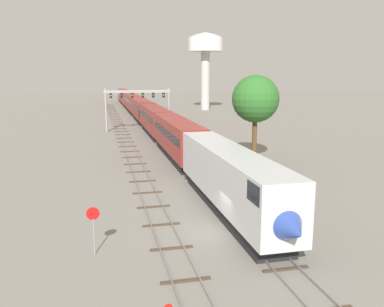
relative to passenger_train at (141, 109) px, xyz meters
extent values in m
plane|color=gray|center=(-2.00, -66.49, -2.61)|extent=(400.00, 400.00, 0.00)
cube|color=slate|center=(-0.72, -6.49, -2.53)|extent=(0.07, 200.00, 0.16)
cube|color=slate|center=(0.72, -6.49, -2.53)|extent=(0.07, 200.00, 0.16)
cube|color=#473828|center=(0.00, -72.49, -2.56)|extent=(2.60, 0.24, 0.10)
cube|color=#473828|center=(0.00, -68.49, -2.56)|extent=(2.60, 0.24, 0.10)
cube|color=#473828|center=(0.00, -64.49, -2.56)|extent=(2.60, 0.24, 0.10)
cube|color=#473828|center=(0.00, -60.49, -2.56)|extent=(2.60, 0.24, 0.10)
cube|color=#473828|center=(0.00, -56.49, -2.56)|extent=(2.60, 0.24, 0.10)
cube|color=#473828|center=(0.00, -52.49, -2.56)|extent=(2.60, 0.24, 0.10)
cube|color=#473828|center=(0.00, -48.49, -2.56)|extent=(2.60, 0.24, 0.10)
cube|color=#473828|center=(0.00, -44.49, -2.56)|extent=(2.60, 0.24, 0.10)
cube|color=#473828|center=(0.00, -40.49, -2.56)|extent=(2.60, 0.24, 0.10)
cube|color=#473828|center=(0.00, -36.49, -2.56)|extent=(2.60, 0.24, 0.10)
cube|color=#473828|center=(0.00, -32.49, -2.56)|extent=(2.60, 0.24, 0.10)
cube|color=#473828|center=(0.00, -28.49, -2.56)|extent=(2.60, 0.24, 0.10)
cube|color=#473828|center=(0.00, -24.49, -2.56)|extent=(2.60, 0.24, 0.10)
cube|color=#473828|center=(0.00, -20.49, -2.56)|extent=(2.60, 0.24, 0.10)
cube|color=#473828|center=(0.00, -16.49, -2.56)|extent=(2.60, 0.24, 0.10)
cube|color=#473828|center=(0.00, -12.49, -2.56)|extent=(2.60, 0.24, 0.10)
cube|color=#473828|center=(0.00, -8.49, -2.56)|extent=(2.60, 0.24, 0.10)
cube|color=#473828|center=(0.00, -4.49, -2.56)|extent=(2.60, 0.24, 0.10)
cube|color=#473828|center=(0.00, -0.49, -2.56)|extent=(2.60, 0.24, 0.10)
cube|color=#473828|center=(0.00, 3.51, -2.56)|extent=(2.60, 0.24, 0.10)
cube|color=#473828|center=(0.00, 7.51, -2.56)|extent=(2.60, 0.24, 0.10)
cube|color=#473828|center=(0.00, 11.51, -2.56)|extent=(2.60, 0.24, 0.10)
cube|color=#473828|center=(0.00, 15.51, -2.56)|extent=(2.60, 0.24, 0.10)
cube|color=#473828|center=(0.00, 19.51, -2.56)|extent=(2.60, 0.24, 0.10)
cube|color=#473828|center=(0.00, 23.51, -2.56)|extent=(2.60, 0.24, 0.10)
cube|color=#473828|center=(0.00, 27.51, -2.56)|extent=(2.60, 0.24, 0.10)
cube|color=#473828|center=(0.00, 31.51, -2.56)|extent=(2.60, 0.24, 0.10)
cube|color=#473828|center=(0.00, 35.51, -2.56)|extent=(2.60, 0.24, 0.10)
cube|color=#473828|center=(0.00, 39.51, -2.56)|extent=(2.60, 0.24, 0.10)
cube|color=#473828|center=(0.00, 43.51, -2.56)|extent=(2.60, 0.24, 0.10)
cube|color=#473828|center=(0.00, 47.51, -2.56)|extent=(2.60, 0.24, 0.10)
cube|color=#473828|center=(0.00, 51.51, -2.56)|extent=(2.60, 0.24, 0.10)
cube|color=#473828|center=(0.00, 55.51, -2.56)|extent=(2.60, 0.24, 0.10)
cube|color=#473828|center=(0.00, 59.51, -2.56)|extent=(2.60, 0.24, 0.10)
cube|color=#473828|center=(0.00, 63.51, -2.56)|extent=(2.60, 0.24, 0.10)
cube|color=#473828|center=(0.00, 67.51, -2.56)|extent=(2.60, 0.24, 0.10)
cube|color=#473828|center=(0.00, 71.51, -2.56)|extent=(2.60, 0.24, 0.10)
cube|color=#473828|center=(0.00, 75.51, -2.56)|extent=(2.60, 0.24, 0.10)
cube|color=#473828|center=(0.00, 79.51, -2.56)|extent=(2.60, 0.24, 0.10)
cube|color=#473828|center=(0.00, 83.51, -2.56)|extent=(2.60, 0.24, 0.10)
cube|color=#473828|center=(0.00, 87.51, -2.56)|extent=(2.60, 0.24, 0.10)
cube|color=#473828|center=(0.00, 91.51, -2.56)|extent=(2.60, 0.24, 0.10)
cube|color=slate|center=(-6.22, -26.49, -2.53)|extent=(0.07, 160.00, 0.16)
cube|color=slate|center=(-4.78, -26.49, -2.53)|extent=(0.07, 160.00, 0.16)
cube|color=#473828|center=(-5.50, -72.49, -2.56)|extent=(2.60, 0.24, 0.10)
cube|color=#473828|center=(-5.50, -68.49, -2.56)|extent=(2.60, 0.24, 0.10)
cube|color=#473828|center=(-5.50, -64.49, -2.56)|extent=(2.60, 0.24, 0.10)
cube|color=#473828|center=(-5.50, -60.49, -2.56)|extent=(2.60, 0.24, 0.10)
cube|color=#473828|center=(-5.50, -56.49, -2.56)|extent=(2.60, 0.24, 0.10)
cube|color=#473828|center=(-5.50, -52.49, -2.56)|extent=(2.60, 0.24, 0.10)
cube|color=#473828|center=(-5.50, -48.49, -2.56)|extent=(2.60, 0.24, 0.10)
cube|color=#473828|center=(-5.50, -44.49, -2.56)|extent=(2.60, 0.24, 0.10)
cube|color=#473828|center=(-5.50, -40.49, -2.56)|extent=(2.60, 0.24, 0.10)
cube|color=#473828|center=(-5.50, -36.49, -2.56)|extent=(2.60, 0.24, 0.10)
cube|color=#473828|center=(-5.50, -32.49, -2.56)|extent=(2.60, 0.24, 0.10)
cube|color=#473828|center=(-5.50, -28.49, -2.56)|extent=(2.60, 0.24, 0.10)
cube|color=#473828|center=(-5.50, -24.49, -2.56)|extent=(2.60, 0.24, 0.10)
cube|color=#473828|center=(-5.50, -20.49, -2.56)|extent=(2.60, 0.24, 0.10)
cube|color=#473828|center=(-5.50, -16.49, -2.56)|extent=(2.60, 0.24, 0.10)
cube|color=#473828|center=(-5.50, -12.49, -2.56)|extent=(2.60, 0.24, 0.10)
cube|color=#473828|center=(-5.50, -8.49, -2.56)|extent=(2.60, 0.24, 0.10)
cube|color=#473828|center=(-5.50, -4.49, -2.56)|extent=(2.60, 0.24, 0.10)
cube|color=#473828|center=(-5.50, -0.49, -2.56)|extent=(2.60, 0.24, 0.10)
cube|color=#473828|center=(-5.50, 3.51, -2.56)|extent=(2.60, 0.24, 0.10)
cube|color=#473828|center=(-5.50, 7.51, -2.56)|extent=(2.60, 0.24, 0.10)
cube|color=#473828|center=(-5.50, 11.51, -2.56)|extent=(2.60, 0.24, 0.10)
cube|color=#473828|center=(-5.50, 15.51, -2.56)|extent=(2.60, 0.24, 0.10)
cube|color=#473828|center=(-5.50, 19.51, -2.56)|extent=(2.60, 0.24, 0.10)
cube|color=#473828|center=(-5.50, 23.51, -2.56)|extent=(2.60, 0.24, 0.10)
cube|color=#473828|center=(-5.50, 27.51, -2.56)|extent=(2.60, 0.24, 0.10)
cube|color=#473828|center=(-5.50, 31.51, -2.56)|extent=(2.60, 0.24, 0.10)
cube|color=#473828|center=(-5.50, 35.51, -2.56)|extent=(2.60, 0.24, 0.10)
cube|color=#473828|center=(-5.50, 39.51, -2.56)|extent=(2.60, 0.24, 0.10)
cube|color=#473828|center=(-5.50, 43.51, -2.56)|extent=(2.60, 0.24, 0.10)
cube|color=#473828|center=(-5.50, 47.51, -2.56)|extent=(2.60, 0.24, 0.10)
cube|color=#473828|center=(-5.50, 51.51, -2.56)|extent=(2.60, 0.24, 0.10)
cube|color=silver|center=(0.00, -62.63, 0.29)|extent=(3.00, 19.71, 3.80)
cone|color=#2D479E|center=(0.00, -72.69, -0.11)|extent=(2.88, 2.60, 2.88)
cube|color=black|center=(0.00, -71.29, 1.43)|extent=(3.04, 1.80, 1.10)
cube|color=black|center=(0.00, -62.63, -2.11)|extent=(2.52, 17.74, 1.00)
cube|color=maroon|center=(0.00, -41.92, 0.29)|extent=(3.00, 19.71, 3.80)
cube|color=black|center=(0.00, -41.92, 0.69)|extent=(3.04, 18.14, 0.90)
cube|color=black|center=(0.00, -41.92, -2.11)|extent=(2.52, 17.74, 1.00)
cube|color=maroon|center=(0.00, -21.21, 0.29)|extent=(3.00, 19.71, 3.80)
cube|color=black|center=(0.00, -21.21, 0.69)|extent=(3.04, 18.14, 0.90)
cube|color=black|center=(0.00, -21.21, -2.11)|extent=(2.52, 17.74, 1.00)
cube|color=maroon|center=(0.00, -0.50, 0.29)|extent=(3.00, 19.71, 3.80)
cube|color=black|center=(0.00, -0.50, 0.69)|extent=(3.04, 18.14, 0.90)
cube|color=black|center=(0.00, -0.50, -2.11)|extent=(2.52, 17.74, 1.00)
cube|color=maroon|center=(0.00, 20.21, 0.29)|extent=(3.00, 19.71, 3.80)
cube|color=black|center=(0.00, 20.21, 0.69)|extent=(3.04, 18.14, 0.90)
cube|color=black|center=(0.00, 20.21, -2.11)|extent=(2.52, 17.74, 1.00)
cube|color=maroon|center=(0.00, 40.93, 0.29)|extent=(3.00, 19.71, 3.80)
cube|color=black|center=(0.00, 40.93, 0.69)|extent=(3.04, 18.14, 0.90)
cube|color=black|center=(0.00, 40.93, -2.11)|extent=(2.52, 17.74, 1.00)
cube|color=maroon|center=(0.00, 61.64, 0.29)|extent=(3.00, 19.71, 3.80)
cube|color=black|center=(0.00, 61.64, 0.69)|extent=(3.04, 18.14, 0.90)
cube|color=black|center=(0.00, 61.64, -2.11)|extent=(2.52, 17.74, 1.00)
cylinder|color=#999BA0|center=(-8.00, -15.91, 1.30)|extent=(0.36, 0.36, 7.83)
cylinder|color=#999BA0|center=(3.50, -15.91, 1.30)|extent=(0.36, 0.36, 7.83)
cube|color=#999BA0|center=(-2.25, -15.91, 4.62)|extent=(12.10, 0.36, 0.50)
cube|color=black|center=(-7.04, -15.86, 3.92)|extent=(0.44, 0.32, 0.90)
sphere|color=yellow|center=(-7.04, -16.05, 3.92)|extent=(0.28, 0.28, 0.28)
cube|color=black|center=(-5.12, -15.86, 3.92)|extent=(0.44, 0.32, 0.90)
sphere|color=red|center=(-5.12, -16.05, 3.92)|extent=(0.28, 0.28, 0.28)
cube|color=black|center=(-3.21, -15.86, 3.92)|extent=(0.44, 0.32, 0.90)
sphere|color=yellow|center=(-3.21, -16.05, 3.92)|extent=(0.28, 0.28, 0.28)
cube|color=black|center=(-1.29, -15.86, 3.92)|extent=(0.44, 0.32, 0.90)
sphere|color=green|center=(-1.29, -16.05, 3.92)|extent=(0.28, 0.28, 0.28)
cube|color=black|center=(0.62, -15.86, 3.92)|extent=(0.44, 0.32, 0.90)
sphere|color=green|center=(0.62, -16.05, 3.92)|extent=(0.28, 0.28, 0.28)
cube|color=black|center=(2.54, -15.86, 3.92)|extent=(0.44, 0.32, 0.90)
sphere|color=yellow|center=(2.54, -16.05, 3.92)|extent=(0.28, 0.28, 0.28)
cylinder|color=beige|center=(21.32, 24.88, 5.74)|extent=(2.60, 2.60, 16.71)
cylinder|color=white|center=(21.32, 24.88, 16.13)|extent=(9.86, 9.86, 4.08)
cone|color=white|center=(21.32, 24.88, 18.77)|extent=(10.06, 10.06, 1.20)
cylinder|color=gray|center=(-10.00, -68.19, -1.51)|extent=(0.08, 0.08, 2.20)
cylinder|color=red|center=(-10.00, -68.21, -0.11)|extent=(0.76, 0.03, 0.76)
cylinder|color=brown|center=(8.29, -46.79, 0.20)|extent=(0.56, 0.56, 5.63)
sphere|color=#2D6B28|center=(8.29, -46.79, 4.93)|extent=(5.46, 5.46, 5.46)
camera|label=1|loc=(-9.48, -91.12, 7.73)|focal=38.16mm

